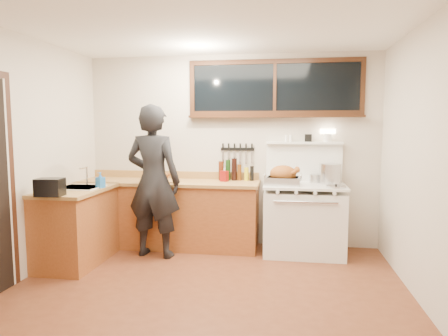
% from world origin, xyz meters
% --- Properties ---
extents(ground_plane, '(4.00, 3.50, 0.02)m').
position_xyz_m(ground_plane, '(0.00, 0.00, -0.01)').
color(ground_plane, '#572916').
extents(room_shell, '(4.10, 3.60, 2.65)m').
position_xyz_m(room_shell, '(0.00, 0.00, 1.65)').
color(room_shell, beige).
rests_on(room_shell, ground).
extents(counter_back, '(2.44, 0.64, 1.00)m').
position_xyz_m(counter_back, '(-0.80, 1.45, 0.45)').
color(counter_back, brown).
rests_on(counter_back, ground).
extents(counter_left, '(0.64, 1.09, 0.90)m').
position_xyz_m(counter_left, '(-1.70, 0.62, 0.45)').
color(counter_left, brown).
rests_on(counter_left, ground).
extents(sink_unit, '(0.50, 0.45, 0.37)m').
position_xyz_m(sink_unit, '(-1.68, 0.70, 0.85)').
color(sink_unit, white).
rests_on(sink_unit, counter_left).
extents(vintage_stove, '(1.02, 0.74, 1.60)m').
position_xyz_m(vintage_stove, '(1.00, 1.41, 0.47)').
color(vintage_stove, white).
rests_on(vintage_stove, ground).
extents(back_window, '(2.32, 0.13, 0.77)m').
position_xyz_m(back_window, '(0.60, 1.72, 2.06)').
color(back_window, black).
rests_on(back_window, room_shell).
extents(knife_strip, '(0.46, 0.03, 0.28)m').
position_xyz_m(knife_strip, '(0.10, 1.73, 1.31)').
color(knife_strip, black).
rests_on(knife_strip, room_shell).
extents(man, '(0.74, 0.53, 1.90)m').
position_xyz_m(man, '(-0.86, 1.01, 0.95)').
color(man, black).
rests_on(man, ground).
extents(soap_bottle, '(0.11, 0.11, 0.19)m').
position_xyz_m(soap_bottle, '(-1.43, 0.73, 0.99)').
color(soap_bottle, blue).
rests_on(soap_bottle, counter_left).
extents(toaster, '(0.29, 0.22, 0.19)m').
position_xyz_m(toaster, '(-1.70, 0.12, 0.99)').
color(toaster, black).
rests_on(toaster, counter_left).
extents(cutting_board, '(0.51, 0.44, 0.14)m').
position_xyz_m(cutting_board, '(-0.87, 1.29, 0.95)').
color(cutting_board, '#A0763F').
rests_on(cutting_board, counter_back).
extents(roast_turkey, '(0.47, 0.36, 0.25)m').
position_xyz_m(roast_turkey, '(0.73, 1.32, 1.00)').
color(roast_turkey, silver).
rests_on(roast_turkey, vintage_stove).
extents(stockpot, '(0.28, 0.28, 0.26)m').
position_xyz_m(stockpot, '(1.32, 1.53, 1.03)').
color(stockpot, silver).
rests_on(stockpot, vintage_stove).
extents(saucepan, '(0.19, 0.27, 0.11)m').
position_xyz_m(saucepan, '(1.14, 1.58, 0.95)').
color(saucepan, silver).
rests_on(saucepan, vintage_stove).
extents(pot_lid, '(0.24, 0.24, 0.04)m').
position_xyz_m(pot_lid, '(1.36, 1.19, 0.91)').
color(pot_lid, silver).
rests_on(pot_lid, vintage_stove).
extents(coffee_tin, '(0.12, 0.11, 0.14)m').
position_xyz_m(coffee_tin, '(-0.05, 1.50, 0.97)').
color(coffee_tin, maroon).
rests_on(coffee_tin, counter_back).
extents(pitcher, '(0.09, 0.09, 0.17)m').
position_xyz_m(pitcher, '(-0.07, 1.67, 0.98)').
color(pitcher, white).
rests_on(pitcher, counter_back).
extents(bottle_cluster, '(0.48, 0.07, 0.30)m').
position_xyz_m(bottle_cluster, '(0.06, 1.63, 1.03)').
color(bottle_cluster, black).
rests_on(bottle_cluster, counter_back).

